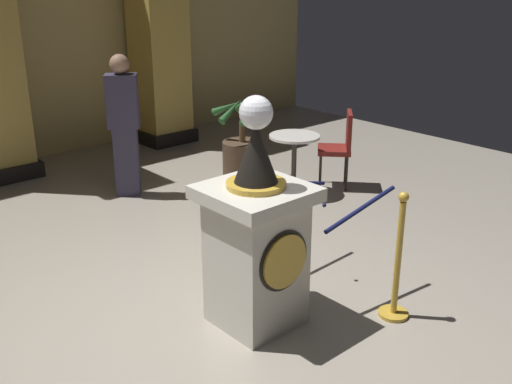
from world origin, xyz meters
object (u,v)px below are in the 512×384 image
Objects in this scene: cafe_table at (294,157)px; stanchion_near at (397,274)px; potted_palm_right at (242,153)px; cafe_chair_red at (341,143)px; bystander_guest at (124,122)px; pedestal_clock at (256,240)px; stanchion_far at (263,216)px.

stanchion_near is at bearing -118.91° from cafe_table.
potted_palm_right is 1.17× the size of cafe_chair_red.
bystander_guest reaches higher than potted_palm_right.
potted_palm_right is 1.53× the size of cafe_table.
pedestal_clock is at bearing -140.85° from cafe_table.
pedestal_clock is 3.22m from bystander_guest.
stanchion_near is 1.42× the size of cafe_table.
cafe_table is (0.14, -0.79, 0.10)m from potted_palm_right.
cafe_table is at bearing -41.01° from bystander_guest.
stanchion_near is at bearing -130.86° from cafe_chair_red.
potted_palm_right reaches higher than cafe_table.
stanchion_near is (0.86, -0.67, -0.33)m from pedestal_clock.
cafe_chair_red is (0.60, -0.21, 0.10)m from cafe_table.
cafe_table is 0.64m from cafe_chair_red.
stanchion_far is at bearing -160.17° from cafe_chair_red.
bystander_guest is (0.72, 3.14, 0.20)m from pedestal_clock.
bystander_guest is at bearing 92.06° from stanchion_near.
stanchion_near is 2.85m from cafe_table.
stanchion_far is at bearing -124.95° from potted_palm_right.
potted_palm_right reaches higher than stanchion_far.
stanchion_far is 1.03× the size of cafe_chair_red.
stanchion_far reaches higher than cafe_chair_red.
cafe_table is (1.38, 2.49, 0.10)m from stanchion_near.
potted_palm_right is 0.67× the size of bystander_guest.
stanchion_near is at bearing -37.96° from pedestal_clock.
cafe_chair_red is at bearing 19.83° from stanchion_far.
stanchion_near is at bearing -110.63° from potted_palm_right.
stanchion_near is at bearing -87.94° from bystander_guest.
pedestal_clock is 2.89m from cafe_table.
bystander_guest is at bearing 77.01° from pedestal_clock.
potted_palm_right is at bearing 126.72° from cafe_chair_red.
stanchion_near is 0.62× the size of bystander_guest.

